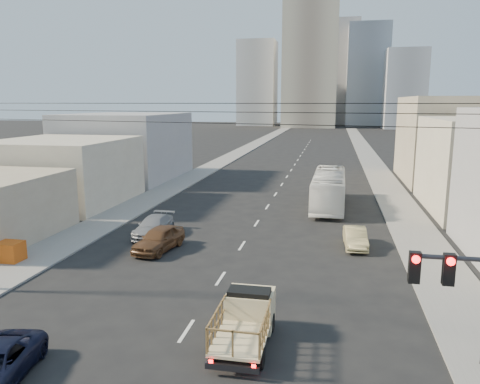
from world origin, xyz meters
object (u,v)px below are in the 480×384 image
(sedan_brown, at_px, (159,239))
(crate_stack, at_px, (7,251))
(sedan_tan, at_px, (355,238))
(sedan_grey, at_px, (154,226))
(flatbed_pickup, at_px, (245,317))
(city_bus, at_px, (329,189))

(sedan_brown, relative_size, crate_stack, 2.50)
(sedan_tan, height_order, sedan_grey, sedan_grey)
(flatbed_pickup, relative_size, crate_stack, 2.45)
(city_bus, bearing_deg, sedan_grey, -134.13)
(sedan_tan, bearing_deg, sedan_grey, 177.02)
(sedan_brown, bearing_deg, sedan_grey, 126.00)
(city_bus, distance_m, sedan_grey, 17.06)
(flatbed_pickup, height_order, sedan_grey, flatbed_pickup)
(sedan_grey, bearing_deg, crate_stack, -132.40)
(flatbed_pickup, xyz_separation_m, crate_stack, (-15.59, 6.57, -0.40))
(sedan_tan, xyz_separation_m, sedan_grey, (-13.95, -0.01, 0.04))
(flatbed_pickup, bearing_deg, city_bus, 83.67)
(flatbed_pickup, relative_size, sedan_tan, 1.14)
(sedan_grey, relative_size, crate_stack, 2.61)
(crate_stack, bearing_deg, city_bus, 46.06)
(city_bus, relative_size, sedan_brown, 2.63)
(flatbed_pickup, bearing_deg, sedan_grey, 123.98)
(flatbed_pickup, distance_m, city_bus, 25.86)
(city_bus, bearing_deg, crate_stack, -133.02)
(sedan_tan, bearing_deg, flatbed_pickup, -112.17)
(sedan_brown, xyz_separation_m, sedan_tan, (12.35, 3.17, -0.13))
(sedan_tan, bearing_deg, sedan_brown, -168.62)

